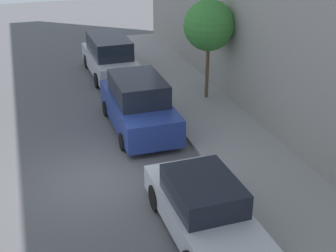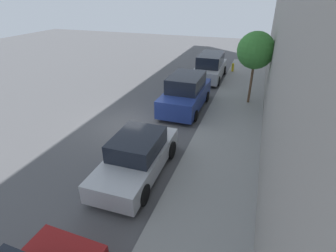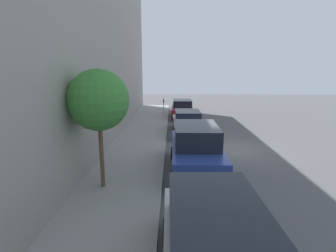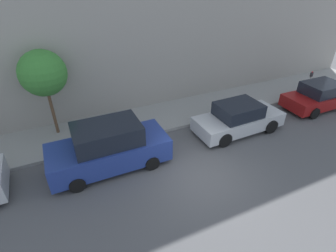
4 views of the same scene
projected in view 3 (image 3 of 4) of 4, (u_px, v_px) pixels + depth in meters
The scene contains 7 objects.
ground_plane at pixel (231, 149), 14.03m from camera, with size 60.00×60.00×0.00m, color #515154.
sidewalk at pixel (138, 147), 14.09m from camera, with size 2.97×32.00×0.15m.
parked_sedan_nearest at pixel (182, 109), 23.04m from camera, with size 1.92×4.53×1.54m.
parked_sedan_second at pixel (187, 123), 17.19m from camera, with size 1.92×4.53×1.54m.
parked_suv_third at pixel (196, 150), 10.81m from camera, with size 2.08×4.81×1.98m.
parking_meter_near at pixel (164, 104), 24.05m from camera, with size 0.11×0.15×1.35m.
street_tree at pixel (99, 100), 8.63m from camera, with size 2.04×2.04×4.08m.
Camera 3 is at (3.15, 13.48, 4.24)m, focal length 28.00 mm.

